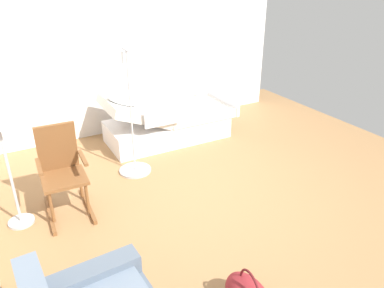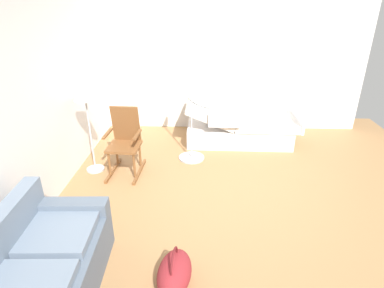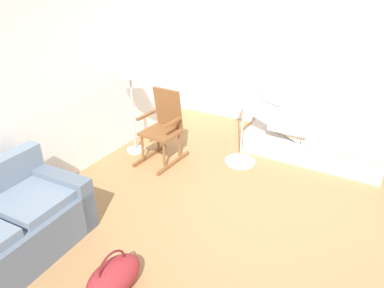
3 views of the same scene
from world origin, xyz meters
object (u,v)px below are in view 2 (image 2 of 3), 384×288
(couch, at_px, (40,276))
(rocking_chair, at_px, (125,142))
(duffel_bag, at_px, (175,273))
(hospital_bed, at_px, (239,127))
(iv_pole, at_px, (192,145))
(floor_lamp, at_px, (85,96))

(couch, xyz_separation_m, rocking_chair, (2.45, -0.21, 0.20))
(couch, distance_m, duffel_bag, 1.20)
(hospital_bed, bearing_deg, rocking_chair, 122.26)
(hospital_bed, bearing_deg, iv_pole, 130.41)
(iv_pole, bearing_deg, hospital_bed, -49.59)
(rocking_chair, bearing_deg, couch, 175.18)
(couch, height_order, rocking_chair, rocking_chair)
(floor_lamp, xyz_separation_m, duffel_bag, (-2.21, -1.48, -1.07))
(rocking_chair, distance_m, floor_lamp, 0.89)
(iv_pole, bearing_deg, couch, 157.08)
(floor_lamp, relative_size, iv_pole, 0.88)
(iv_pole, bearing_deg, floor_lamp, 106.99)
(rocking_chair, bearing_deg, duffel_bag, -156.61)
(hospital_bed, xyz_separation_m, floor_lamp, (-1.22, 2.42, 0.93))
(couch, relative_size, iv_pole, 0.97)
(couch, relative_size, rocking_chair, 1.56)
(couch, bearing_deg, hospital_bed, -29.96)
(rocking_chair, height_order, duffel_bag, rocking_chair)
(hospital_bed, height_order, iv_pole, iv_pole)
(duffel_bag, xyz_separation_m, iv_pole, (2.68, -0.06, 0.10))
(couch, xyz_separation_m, floor_lamp, (2.43, 0.31, 0.92))
(hospital_bed, bearing_deg, couch, 150.04)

